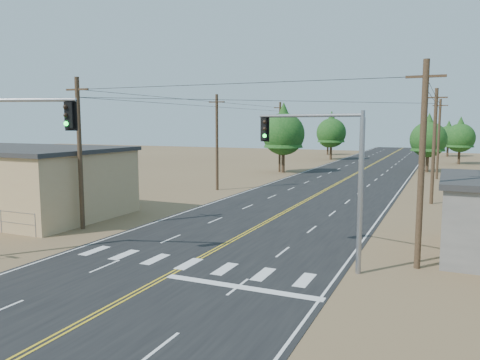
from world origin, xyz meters
The scene contains 15 objects.
ground centered at (0.00, 0.00, 0.00)m, with size 220.00×220.00×0.00m, color olive.
road centered at (0.00, 30.00, 0.01)m, with size 15.00×200.00×0.02m, color black.
utility_pole_left_near centered at (-10.50, 12.00, 5.12)m, with size 1.80×0.30×10.00m.
utility_pole_left_mid centered at (-10.50, 32.00, 5.12)m, with size 1.80×0.30×10.00m.
utility_pole_left_far centered at (-10.50, 52.00, 5.12)m, with size 1.80×0.30×10.00m.
utility_pole_right_near centered at (10.50, 12.00, 5.12)m, with size 1.80×0.30×10.00m.
utility_pole_right_mid centered at (10.50, 32.00, 5.12)m, with size 1.80×0.30×10.00m.
utility_pole_right_far centered at (10.50, 52.00, 5.12)m, with size 1.80×0.30×10.00m.
signal_mast_right centered at (6.35, 10.54, 5.14)m, with size 5.87×2.11×7.62m.
tree_left_near centered at (-9.76, 51.43, 6.10)m, with size 5.98×5.98×9.97m.
tree_left_mid centered at (-9.01, 77.81, 5.73)m, with size 5.62×5.62×9.36m.
tree_left_far centered at (-12.78, 91.15, 3.98)m, with size 3.90×3.90×6.50m.
tree_right_near centered at (9.00, 60.53, 5.20)m, with size 5.10×5.10×8.51m.
tree_right_mid centered at (13.44, 76.74, 5.01)m, with size 4.91×4.91×8.19m.
tree_right_far centered at (11.60, 96.16, 4.66)m, with size 4.57×4.57×7.62m.
Camera 1 is at (11.59, -11.75, 7.05)m, focal length 35.00 mm.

